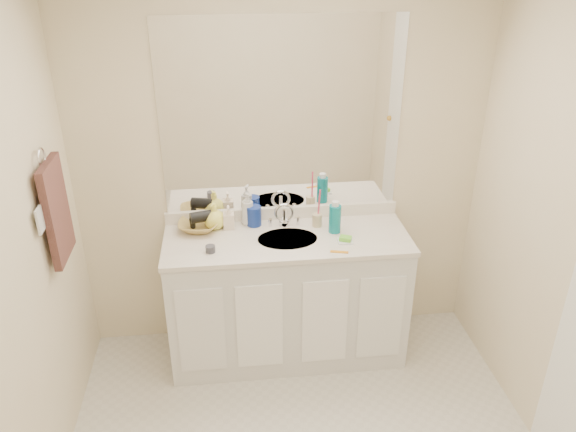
# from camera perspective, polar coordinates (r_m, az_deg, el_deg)

# --- Properties ---
(wall_back) EXTENTS (2.60, 0.02, 2.40)m
(wall_back) POSITION_cam_1_polar(r_m,az_deg,el_deg) (3.58, -0.61, 4.46)
(wall_back) COLOR beige
(wall_back) RESTS_ON floor
(vanity_cabinet) EXTENTS (1.50, 0.55, 0.85)m
(vanity_cabinet) POSITION_cam_1_polar(r_m,az_deg,el_deg) (3.71, -0.09, -8.33)
(vanity_cabinet) COLOR silver
(vanity_cabinet) RESTS_ON floor
(countertop) EXTENTS (1.52, 0.57, 0.03)m
(countertop) POSITION_cam_1_polar(r_m,az_deg,el_deg) (3.48, -0.10, -2.36)
(countertop) COLOR silver
(countertop) RESTS_ON vanity_cabinet
(backsplash) EXTENTS (1.52, 0.03, 0.08)m
(backsplash) POSITION_cam_1_polar(r_m,az_deg,el_deg) (3.68, -0.56, 0.33)
(backsplash) COLOR white
(backsplash) RESTS_ON countertop
(sink_basin) EXTENTS (0.37, 0.37, 0.02)m
(sink_basin) POSITION_cam_1_polar(r_m,az_deg,el_deg) (3.46, -0.06, -2.48)
(sink_basin) COLOR beige
(sink_basin) RESTS_ON countertop
(faucet) EXTENTS (0.02, 0.02, 0.11)m
(faucet) POSITION_cam_1_polar(r_m,az_deg,el_deg) (3.58, -0.39, -0.16)
(faucet) COLOR silver
(faucet) RESTS_ON countertop
(mirror) EXTENTS (1.48, 0.01, 1.20)m
(mirror) POSITION_cam_1_polar(r_m,az_deg,el_deg) (3.46, -0.63, 9.96)
(mirror) COLOR white
(mirror) RESTS_ON wall_back
(blue_mug) EXTENTS (0.10, 0.10, 0.13)m
(blue_mug) POSITION_cam_1_polar(r_m,az_deg,el_deg) (3.59, -3.48, 0.02)
(blue_mug) COLOR navy
(blue_mug) RESTS_ON countertop
(tan_cup) EXTENTS (0.06, 0.06, 0.08)m
(tan_cup) POSITION_cam_1_polar(r_m,az_deg,el_deg) (3.59, 2.97, -0.42)
(tan_cup) COLOR #C9B98E
(tan_cup) RESTS_ON countertop
(toothbrush) EXTENTS (0.02, 0.04, 0.22)m
(toothbrush) POSITION_cam_1_polar(r_m,az_deg,el_deg) (3.54, 3.17, 1.16)
(toothbrush) COLOR #E63C60
(toothbrush) RESTS_ON tan_cup
(mouthwash_bottle) EXTENTS (0.09, 0.09, 0.18)m
(mouthwash_bottle) POSITION_cam_1_polar(r_m,az_deg,el_deg) (3.50, 4.78, -0.29)
(mouthwash_bottle) COLOR #0B7985
(mouthwash_bottle) RESTS_ON countertop
(soap_dish) EXTENTS (0.10, 0.08, 0.01)m
(soap_dish) POSITION_cam_1_polar(r_m,az_deg,el_deg) (3.43, 5.84, -2.56)
(soap_dish) COLOR white
(soap_dish) RESTS_ON countertop
(green_soap) EXTENTS (0.08, 0.07, 0.02)m
(green_soap) POSITION_cam_1_polar(r_m,az_deg,el_deg) (3.42, 5.86, -2.28)
(green_soap) COLOR #6FD634
(green_soap) RESTS_ON soap_dish
(orange_comb) EXTENTS (0.11, 0.05, 0.00)m
(orange_comb) POSITION_cam_1_polar(r_m,az_deg,el_deg) (3.32, 5.23, -3.65)
(orange_comb) COLOR orange
(orange_comb) RESTS_ON countertop
(dark_jar) EXTENTS (0.07, 0.07, 0.04)m
(dark_jar) POSITION_cam_1_polar(r_m,az_deg,el_deg) (3.33, -7.89, -3.34)
(dark_jar) COLOR #3B3B43
(dark_jar) RESTS_ON countertop
(soap_bottle_white) EXTENTS (0.11, 0.11, 0.22)m
(soap_bottle_white) POSITION_cam_1_polar(r_m,az_deg,el_deg) (3.59, -4.13, 0.76)
(soap_bottle_white) COLOR silver
(soap_bottle_white) RESTS_ON countertop
(soap_bottle_cream) EXTENTS (0.07, 0.07, 0.15)m
(soap_bottle_cream) POSITION_cam_1_polar(r_m,az_deg,el_deg) (3.56, -6.05, -0.12)
(soap_bottle_cream) COLOR #F8E3CA
(soap_bottle_cream) RESTS_ON countertop
(soap_bottle_yellow) EXTENTS (0.18, 0.18, 0.17)m
(soap_bottle_yellow) POSITION_cam_1_polar(r_m,az_deg,el_deg) (3.57, -7.48, 0.01)
(soap_bottle_yellow) COLOR #FBF661
(soap_bottle_yellow) RESTS_ON countertop
(wicker_basket) EXTENTS (0.30, 0.30, 0.06)m
(wicker_basket) POSITION_cam_1_polar(r_m,az_deg,el_deg) (3.59, -9.02, -0.92)
(wicker_basket) COLOR #AB8A45
(wicker_basket) RESTS_ON countertop
(hair_dryer) EXTENTS (0.16, 0.10, 0.07)m
(hair_dryer) POSITION_cam_1_polar(r_m,az_deg,el_deg) (3.56, -8.76, -0.06)
(hair_dryer) COLOR black
(hair_dryer) RESTS_ON wicker_basket
(towel_ring) EXTENTS (0.01, 0.11, 0.11)m
(towel_ring) POSITION_cam_1_polar(r_m,az_deg,el_deg) (3.09, -23.75, 5.44)
(towel_ring) COLOR silver
(towel_ring) RESTS_ON wall_left
(hand_towel) EXTENTS (0.04, 0.32, 0.55)m
(hand_towel) POSITION_cam_1_polar(r_m,az_deg,el_deg) (3.19, -22.44, 0.45)
(hand_towel) COLOR #37201D
(hand_towel) RESTS_ON towel_ring
(switch_plate) EXTENTS (0.01, 0.08, 0.13)m
(switch_plate) POSITION_cam_1_polar(r_m,az_deg,el_deg) (3.00, -23.89, -0.38)
(switch_plate) COLOR white
(switch_plate) RESTS_ON wall_left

